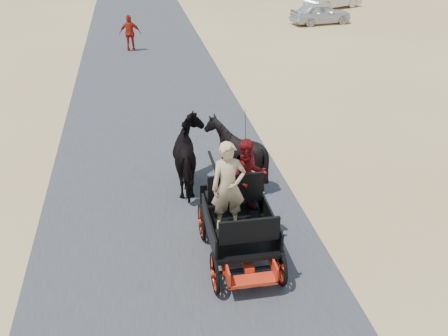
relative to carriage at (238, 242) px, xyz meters
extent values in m
plane|color=tan|center=(-1.15, -1.21, -0.36)|extent=(140.00, 140.00, 0.00)
cube|color=#38383A|center=(-1.15, -1.21, -0.35)|extent=(6.00, 140.00, 0.01)
imported|color=black|center=(-0.55, 3.00, 0.49)|extent=(0.91, 2.01, 1.70)
imported|color=black|center=(0.55, 3.00, 0.49)|extent=(1.37, 1.54, 1.70)
imported|color=tan|center=(-0.20, 0.05, 1.26)|extent=(0.66, 0.43, 1.80)
imported|color=#660C0F|center=(0.30, 0.60, 1.15)|extent=(0.77, 0.60, 1.58)
imported|color=#AD1F13|center=(-1.83, 16.81, 0.50)|extent=(1.02, 0.45, 1.73)
imported|color=silver|center=(9.44, 21.19, 0.26)|extent=(3.82, 1.98, 1.24)
camera|label=1|loc=(-1.74, -7.91, 5.93)|focal=40.00mm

